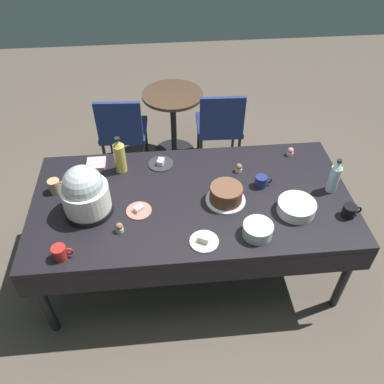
% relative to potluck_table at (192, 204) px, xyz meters
% --- Properties ---
extents(ground, '(9.00, 9.00, 0.00)m').
position_rel_potluck_table_xyz_m(ground, '(0.00, 0.00, -0.69)').
color(ground, brown).
extents(potluck_table, '(2.20, 1.10, 0.75)m').
position_rel_potluck_table_xyz_m(potluck_table, '(0.00, 0.00, 0.00)').
color(potluck_table, black).
rests_on(potluck_table, ground).
extents(frosted_layer_cake, '(0.27, 0.27, 0.12)m').
position_rel_potluck_table_xyz_m(frosted_layer_cake, '(0.23, -0.05, 0.12)').
color(frosted_layer_cake, silver).
rests_on(frosted_layer_cake, potluck_table).
extents(slow_cooker, '(0.32, 0.32, 0.36)m').
position_rel_potluck_table_xyz_m(slow_cooker, '(-0.69, -0.07, 0.23)').
color(slow_cooker, black).
rests_on(slow_cooker, potluck_table).
extents(glass_salad_bowl, '(0.19, 0.19, 0.08)m').
position_rel_potluck_table_xyz_m(glass_salad_bowl, '(0.38, -0.37, 0.10)').
color(glass_salad_bowl, '#B2C6BC').
rests_on(glass_salad_bowl, potluck_table).
extents(ceramic_snack_bowl, '(0.25, 0.25, 0.08)m').
position_rel_potluck_table_xyz_m(ceramic_snack_bowl, '(0.67, -0.20, 0.10)').
color(ceramic_snack_bowl, silver).
rests_on(ceramic_snack_bowl, potluck_table).
extents(dessert_plate_charcoal, '(0.19, 0.19, 0.04)m').
position_rel_potluck_table_xyz_m(dessert_plate_charcoal, '(-0.20, 0.38, 0.07)').
color(dessert_plate_charcoal, '#2D2D33').
rests_on(dessert_plate_charcoal, potluck_table).
extents(dessert_plate_coral, '(0.17, 0.17, 0.04)m').
position_rel_potluck_table_xyz_m(dessert_plate_coral, '(-0.36, -0.10, 0.07)').
color(dessert_plate_coral, '#E07266').
rests_on(dessert_plate_coral, potluck_table).
extents(dessert_plate_cream, '(0.18, 0.18, 0.05)m').
position_rel_potluck_table_xyz_m(dessert_plate_cream, '(0.04, -0.40, 0.07)').
color(dessert_plate_cream, beige).
rests_on(dessert_plate_cream, potluck_table).
extents(cupcake_cocoa, '(0.05, 0.05, 0.07)m').
position_rel_potluck_table_xyz_m(cupcake_cocoa, '(0.80, 0.40, 0.09)').
color(cupcake_cocoa, beige).
rests_on(cupcake_cocoa, potluck_table).
extents(cupcake_rose, '(0.05, 0.05, 0.07)m').
position_rel_potluck_table_xyz_m(cupcake_rose, '(0.37, 0.25, 0.09)').
color(cupcake_rose, beige).
rests_on(cupcake_rose, potluck_table).
extents(cupcake_vanilla, '(0.05, 0.05, 0.07)m').
position_rel_potluck_table_xyz_m(cupcake_vanilla, '(-0.48, -0.26, 0.09)').
color(cupcake_vanilla, beige).
rests_on(cupcake_vanilla, potluck_table).
extents(soda_bottle_ginger_ale, '(0.08, 0.08, 0.29)m').
position_rel_potluck_table_xyz_m(soda_bottle_ginger_ale, '(-0.49, 0.34, 0.20)').
color(soda_bottle_ginger_ale, gold).
rests_on(soda_bottle_ginger_ale, potluck_table).
extents(soda_bottle_water, '(0.07, 0.07, 0.27)m').
position_rel_potluck_table_xyz_m(soda_bottle_water, '(0.98, -0.02, 0.19)').
color(soda_bottle_water, silver).
rests_on(soda_bottle_water, potluck_table).
extents(coffee_mug_black, '(0.13, 0.09, 0.08)m').
position_rel_potluck_table_xyz_m(coffee_mug_black, '(1.01, -0.27, 0.10)').
color(coffee_mug_black, black).
rests_on(coffee_mug_black, potluck_table).
extents(coffee_mug_navy, '(0.12, 0.09, 0.08)m').
position_rel_potluck_table_xyz_m(coffee_mug_navy, '(0.50, 0.07, 0.10)').
color(coffee_mug_navy, navy).
rests_on(coffee_mug_navy, potluck_table).
extents(coffee_mug_red, '(0.13, 0.09, 0.09)m').
position_rel_potluck_table_xyz_m(coffee_mug_red, '(-0.82, -0.44, 0.11)').
color(coffee_mug_red, '#B2231E').
rests_on(coffee_mug_red, potluck_table).
extents(coffee_mug_tan, '(0.12, 0.08, 0.10)m').
position_rel_potluck_table_xyz_m(coffee_mug_tan, '(-0.94, 0.15, 0.11)').
color(coffee_mug_tan, tan).
rests_on(coffee_mug_tan, potluck_table).
extents(paper_napkin_stack, '(0.14, 0.14, 0.02)m').
position_rel_potluck_table_xyz_m(paper_napkin_stack, '(-0.69, 0.42, 0.07)').
color(paper_napkin_stack, pink).
rests_on(paper_napkin_stack, potluck_table).
extents(maroon_chair_left, '(0.47, 0.47, 0.85)m').
position_rel_potluck_table_xyz_m(maroon_chair_left, '(-0.55, 1.28, -0.20)').
color(maroon_chair_left, navy).
rests_on(maroon_chair_left, ground).
extents(maroon_chair_right, '(0.46, 0.46, 0.85)m').
position_rel_potluck_table_xyz_m(maroon_chair_right, '(0.40, 1.28, -0.20)').
color(maroon_chair_right, navy).
rests_on(maroon_chair_right, ground).
extents(round_cafe_table, '(0.60, 0.60, 0.72)m').
position_rel_potluck_table_xyz_m(round_cafe_table, '(-0.05, 1.51, -0.19)').
color(round_cafe_table, '#473323').
rests_on(round_cafe_table, ground).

